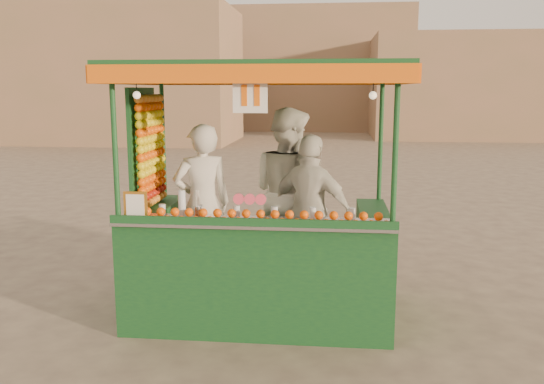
# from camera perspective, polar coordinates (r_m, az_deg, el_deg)

# --- Properties ---
(ground) EXTENTS (90.00, 90.00, 0.00)m
(ground) POSITION_cam_1_polar(r_m,az_deg,el_deg) (6.36, 1.32, -11.80)
(ground) COLOR brown
(ground) RESTS_ON ground
(building_left) EXTENTS (10.00, 6.00, 6.00)m
(building_left) POSITION_cam_1_polar(r_m,az_deg,el_deg) (27.56, -14.44, 11.17)
(building_left) COLOR #8D6750
(building_left) RESTS_ON ground
(building_right) EXTENTS (9.00, 6.00, 5.00)m
(building_right) POSITION_cam_1_polar(r_m,az_deg,el_deg) (30.58, 18.55, 9.90)
(building_right) COLOR #8D6750
(building_right) RESTS_ON ground
(building_center) EXTENTS (14.00, 7.00, 7.00)m
(building_center) POSITION_cam_1_polar(r_m,az_deg,el_deg) (35.98, 2.04, 11.97)
(building_center) COLOR #8D6750
(building_center) RESTS_ON ground
(juice_cart) EXTENTS (2.90, 1.88, 2.64)m
(juice_cart) POSITION_cam_1_polar(r_m,az_deg,el_deg) (5.99, -1.86, -4.62)
(juice_cart) COLOR #103B1F
(juice_cart) RESTS_ON ground
(vendor_left) EXTENTS (0.74, 0.63, 1.72)m
(vendor_left) POSITION_cam_1_polar(r_m,az_deg,el_deg) (6.21, -6.96, -1.16)
(vendor_left) COLOR beige
(vendor_left) RESTS_ON ground
(vendor_middle) EXTENTS (1.15, 1.15, 1.88)m
(vendor_middle) POSITION_cam_1_polar(r_m,az_deg,el_deg) (6.35, 1.65, -0.08)
(vendor_middle) COLOR silver
(vendor_middle) RESTS_ON ground
(vendor_right) EXTENTS (1.03, 0.76, 1.63)m
(vendor_right) POSITION_cam_1_polar(r_m,az_deg,el_deg) (5.96, 3.92, -2.04)
(vendor_right) COLOR silver
(vendor_right) RESTS_ON ground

